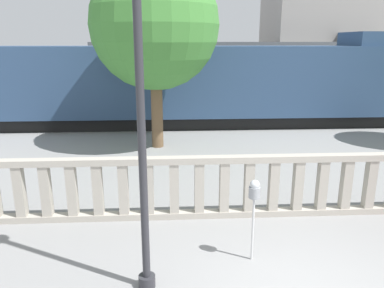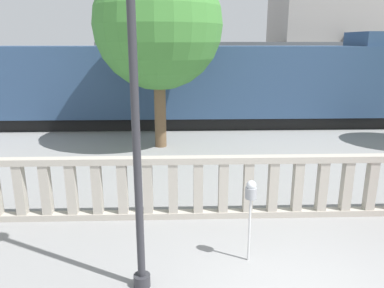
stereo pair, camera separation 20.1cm
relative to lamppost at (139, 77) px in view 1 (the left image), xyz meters
The scene contains 7 objects.
balustrade 4.25m from the lamppost, 45.27° to the left, with size 16.47×0.24×1.40m.
lamppost is the anchor object (origin of this frame).
parking_meter 2.83m from the lamppost, 20.39° to the left, with size 0.20×0.20×1.51m.
train_near 12.13m from the lamppost, 102.21° to the left, with size 28.36×2.68×4.16m.
train_far 22.83m from the lamppost, 76.07° to the left, with size 20.63×2.67×4.32m.
building_block 28.84m from the lamppost, 64.30° to the left, with size 8.07×6.67×13.52m.
tree_right 8.29m from the lamppost, 90.57° to the left, with size 4.43×4.43×6.52m.
Camera 1 is at (-1.95, -4.49, 3.76)m, focal length 35.00 mm.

